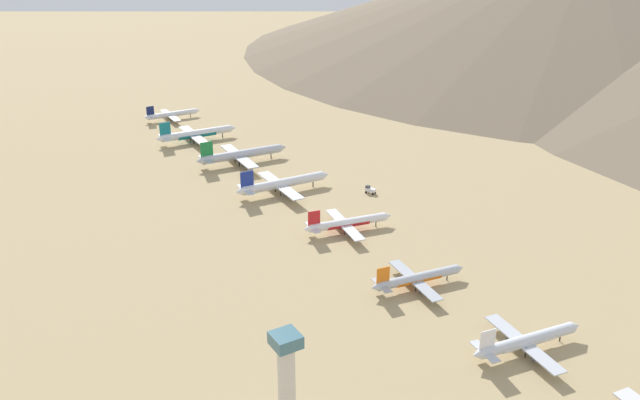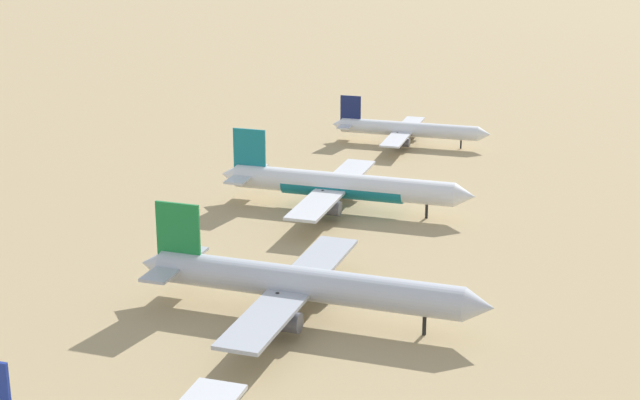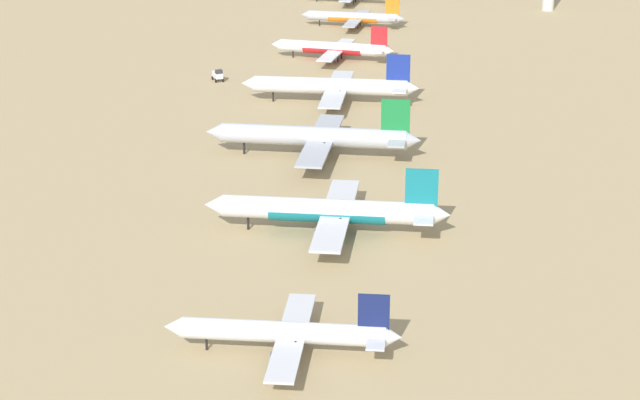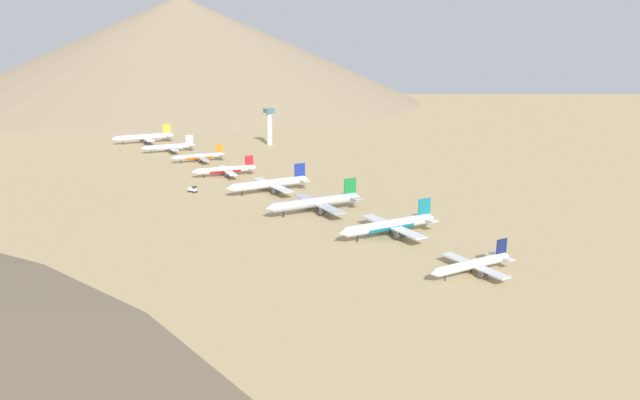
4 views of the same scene
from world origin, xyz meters
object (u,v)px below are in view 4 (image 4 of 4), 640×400
parked_jet_1 (169,147)px  parked_jet_7 (473,264)px  service_truck (193,189)px  parked_jet_0 (144,137)px  parked_jet_2 (199,157)px  control_tower (269,125)px  parked_jet_5 (316,202)px  parked_jet_4 (270,184)px  parked_jet_6 (390,225)px  parked_jet_3 (226,170)px

parked_jet_1 → parked_jet_7: 317.22m
service_truck → parked_jet_0: bearing=-99.1°
parked_jet_2 → service_truck: 94.18m
control_tower → parked_jet_5: bearing=68.8°
parked_jet_2 → parked_jet_1: bearing=-84.7°
parked_jet_1 → parked_jet_7: bearing=91.5°
parked_jet_5 → control_tower: (-78.04, -201.33, 11.31)m
parked_jet_7 → parked_jet_4: bearing=-88.6°
parked_jet_4 → parked_jet_6: size_ratio=1.01×
parked_jet_5 → parked_jet_6: size_ratio=1.05×
service_truck → control_tower: size_ratio=0.19×
parked_jet_4 → control_tower: (-77.56, -150.10, 11.54)m
parked_jet_6 → parked_jet_5: bearing=-81.8°
parked_jet_6 → service_truck: parked_jet_6 is taller
parked_jet_5 → parked_jet_7: size_ratio=1.37×
parked_jet_0 → parked_jet_7: parked_jet_0 is taller
service_truck → parked_jet_6: bearing=109.6°
parked_jet_2 → parked_jet_6: bearing=91.8°
parked_jet_3 → parked_jet_0: bearing=-88.5°
parked_jet_6 → service_truck: 133.89m
parked_jet_3 → service_truck: size_ratio=7.48×
parked_jet_3 → service_truck: parked_jet_3 is taller
parked_jet_0 → parked_jet_7: size_ratio=1.30×
service_truck → parked_jet_3: bearing=-137.5°
parked_jet_3 → parked_jet_7: 212.48m
parked_jet_5 → service_truck: bearing=-63.3°
parked_jet_0 → parked_jet_7: bearing=91.8°
parked_jet_6 → parked_jet_0: bearing=-87.3°
control_tower → parked_jet_4: bearing=62.7°
parked_jet_1 → parked_jet_7: (-8.32, 317.11, -0.20)m
parked_jet_1 → parked_jet_7: size_ratio=1.06×
parked_jet_3 → parked_jet_2: bearing=-94.0°
parked_jet_3 → service_truck: 46.57m
service_truck → control_tower: control_tower is taller
parked_jet_7 → control_tower: (-73.77, -307.66, 12.75)m
parked_jet_3 → parked_jet_6: size_ratio=0.82×
parked_jet_7 → control_tower: bearing=-103.5°
parked_jet_3 → parked_jet_6: (-10.63, 157.50, 0.91)m
parked_jet_7 → control_tower: 316.63m
parked_jet_7 → control_tower: size_ratio=1.34×
service_truck → parked_jet_7: bearing=103.0°
parked_jet_1 → parked_jet_3: (-0.80, 104.77, 0.01)m
parked_jet_5 → parked_jet_0: bearing=-88.4°
parked_jet_4 → parked_jet_7: parked_jet_4 is taller
parked_jet_0 → parked_jet_7: 369.77m
parked_jet_7 → parked_jet_1: bearing=-88.5°
parked_jet_1 → parked_jet_4: bearing=91.6°
parked_jet_3 → control_tower: size_ratio=1.43×
parked_jet_5 → service_truck: (37.57, -74.60, -3.26)m
parked_jet_1 → parked_jet_5: size_ratio=0.78×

